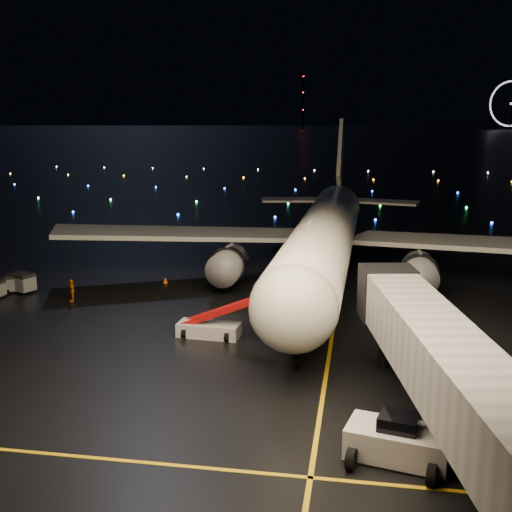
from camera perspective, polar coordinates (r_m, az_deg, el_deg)
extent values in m
plane|color=black|center=(336.09, 7.26, 9.65)|extent=(2000.00, 2000.00, 0.00)
cube|color=gold|center=(52.82, 7.12, -4.84)|extent=(0.25, 80.00, 0.02)
cube|color=beige|center=(31.31, 12.50, -15.46)|extent=(5.04, 3.39, 2.20)
imported|color=orange|center=(56.98, -16.05, -2.96)|extent=(0.91, 1.22, 1.93)
cone|color=#E55A0A|center=(58.28, 1.57, -2.83)|extent=(0.61, 0.61, 0.55)
cone|color=#E55A0A|center=(62.52, -2.10, -1.77)|extent=(0.52, 0.52, 0.55)
cone|color=#E55A0A|center=(61.49, -8.07, -2.13)|extent=(0.57, 0.57, 0.56)
cone|color=#E55A0A|center=(75.23, -15.87, 0.15)|extent=(0.43, 0.43, 0.48)
cylinder|color=black|center=(779.13, 4.21, 13.58)|extent=(1.80, 1.80, 64.00)
cube|color=gray|center=(61.33, -20.03, -2.24)|extent=(2.44, 2.12, 1.74)
cube|color=gray|center=(61.69, -20.50, -2.27)|extent=(2.20, 1.87, 1.58)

